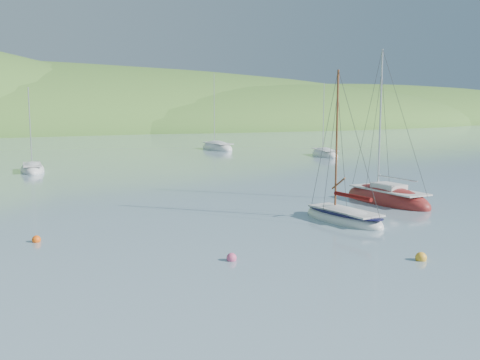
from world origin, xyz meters
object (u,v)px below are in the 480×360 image
daysailer_white (343,217)px  sloop_red (387,199)px  distant_sloop_a (32,170)px  distant_sloop_b (217,148)px  distant_sloop_d (325,155)px

daysailer_white → sloop_red: 7.53m
distant_sloop_a → distant_sloop_b: size_ratio=0.71×
distant_sloop_b → distant_sloop_d: (7.48, -18.35, -0.03)m
daysailer_white → distant_sloop_b: 57.18m
distant_sloop_a → distant_sloop_b: distant_sloop_b is taller
distant_sloop_b → distant_sloop_d: bearing=-64.0°
sloop_red → distant_sloop_b: (12.80, 50.41, -0.00)m
distant_sloop_a → distant_sloop_b: (31.19, 18.23, 0.05)m
daysailer_white → distant_sloop_b: bearing=68.9°
distant_sloop_a → distant_sloop_d: 38.67m
sloop_red → distant_sloop_d: size_ratio=1.04×
daysailer_white → distant_sloop_a: size_ratio=0.98×
daysailer_white → sloop_red: bearing=25.0°
sloop_red → distant_sloop_d: sloop_red is taller
sloop_red → distant_sloop_a: size_ratio=1.20×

